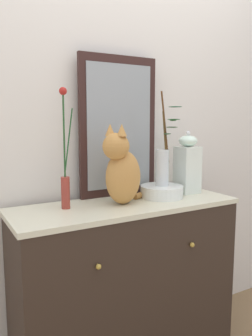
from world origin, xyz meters
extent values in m
cube|color=silver|center=(0.00, 0.28, 1.30)|extent=(4.40, 0.08, 2.60)
cube|color=#2F231B|center=(0.00, 0.00, 0.44)|extent=(1.14, 0.41, 0.87)
cube|color=beige|center=(0.00, 0.00, 0.88)|extent=(1.16, 0.41, 0.02)
sphere|color=#B79338|center=(-0.26, -0.21, 0.70)|extent=(0.02, 0.02, 0.02)
sphere|color=#B79338|center=(0.26, -0.21, 0.70)|extent=(0.02, 0.02, 0.02)
cube|color=#311C19|center=(0.06, 0.19, 1.27)|extent=(0.46, 0.03, 0.76)
cube|color=gray|center=(0.06, 0.17, 1.27)|extent=(0.39, 0.01, 0.67)
ellipsoid|color=#BC8342|center=(-0.02, 0.00, 1.03)|extent=(0.25, 0.22, 0.27)
sphere|color=#BC8342|center=(-0.07, -0.02, 1.19)|extent=(0.13, 0.13, 0.13)
cone|color=#BC8342|center=(-0.05, -0.05, 1.27)|extent=(0.05, 0.05, 0.06)
cone|color=#BC8342|center=(-0.08, 0.01, 1.27)|extent=(0.05, 0.05, 0.06)
cylinder|color=#BC8342|center=(0.17, 0.08, 0.91)|extent=(0.21, 0.11, 0.03)
cylinder|color=maroon|center=(-0.30, 0.05, 0.97)|extent=(0.04, 0.04, 0.15)
cylinder|color=#214B21|center=(-0.30, 0.05, 1.24)|extent=(0.01, 0.01, 0.38)
sphere|color=#AA221D|center=(-0.30, 0.05, 1.44)|extent=(0.04, 0.04, 0.04)
cylinder|color=#1D4D24|center=(-0.28, 0.05, 1.21)|extent=(0.05, 0.01, 0.32)
cylinder|color=white|center=(0.24, 0.02, 0.93)|extent=(0.23, 0.23, 0.06)
cylinder|color=silver|center=(0.24, 0.02, 1.06)|extent=(0.07, 0.07, 0.20)
cylinder|color=#55351A|center=(0.24, 0.01, 1.27)|extent=(0.09, 0.05, 0.38)
ellipsoid|color=#1B491E|center=(0.25, -0.05, 1.32)|extent=(0.08, 0.06, 0.01)
ellipsoid|color=#194527|center=(0.27, -0.04, 1.38)|extent=(0.08, 0.07, 0.01)
cylinder|color=#503A1B|center=(0.24, 0.01, 1.22)|extent=(0.05, 0.03, 0.28)
ellipsoid|color=#264B27|center=(0.25, 0.00, 1.24)|extent=(0.08, 0.07, 0.01)
ellipsoid|color=#25461A|center=(0.27, -0.01, 1.28)|extent=(0.07, 0.04, 0.01)
ellipsoid|color=#235522|center=(0.26, -0.03, 1.31)|extent=(0.07, 0.08, 0.01)
cube|color=white|center=(0.44, 0.05, 1.03)|extent=(0.12, 0.12, 0.27)
ellipsoid|color=white|center=(0.44, 0.05, 1.19)|extent=(0.11, 0.11, 0.06)
sphere|color=white|center=(0.44, 0.05, 1.24)|extent=(0.02, 0.02, 0.02)
camera|label=1|loc=(-0.83, -1.45, 1.31)|focal=36.29mm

